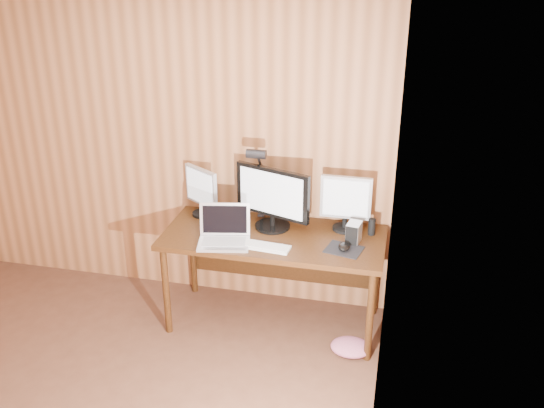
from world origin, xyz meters
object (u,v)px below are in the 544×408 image
(monitor_right, at_px, (346,202))
(phone, at_px, (278,248))
(desk, at_px, (276,246))
(laptop, at_px, (224,233))
(keyboard, at_px, (262,246))
(mouse, at_px, (344,247))
(hard_drive, at_px, (354,233))
(speaker, at_px, (372,227))
(monitor_left, at_px, (201,191))
(desk_lamp, at_px, (259,172))
(monitor_center, at_px, (272,197))

(monitor_right, bearing_deg, phone, -135.49)
(desk, relative_size, phone, 13.71)
(laptop, relative_size, keyboard, 0.98)
(keyboard, bearing_deg, mouse, 14.81)
(desk, height_order, hard_drive, hard_drive)
(keyboard, height_order, mouse, mouse)
(phone, xyz_separation_m, speaker, (0.61, 0.37, 0.06))
(monitor_left, height_order, speaker, monitor_left)
(laptop, distance_m, speaker, 1.06)
(desk, relative_size, mouse, 13.41)
(keyboard, xyz_separation_m, speaker, (0.73, 0.37, 0.05))
(desk_lamp, bearing_deg, mouse, -23.34)
(laptop, xyz_separation_m, speaker, (1.01, 0.33, -0.00))
(desk, distance_m, monitor_center, 0.37)
(laptop, distance_m, mouse, 0.84)
(keyboard, bearing_deg, hard_drive, 25.80)
(keyboard, relative_size, speaker, 3.31)
(keyboard, bearing_deg, laptop, 178.81)
(keyboard, distance_m, mouse, 0.57)
(monitor_center, bearing_deg, monitor_left, -169.91)
(keyboard, bearing_deg, monitor_center, 94.93)
(monitor_right, xyz_separation_m, laptop, (-0.81, -0.37, -0.16))
(monitor_left, xyz_separation_m, hard_drive, (1.18, -0.19, -0.13))
(monitor_left, relative_size, phone, 3.29)
(keyboard, distance_m, phone, 0.12)
(desk, distance_m, mouse, 0.57)
(laptop, height_order, hard_drive, laptop)
(mouse, bearing_deg, speaker, 75.68)
(monitor_right, height_order, mouse, monitor_right)
(hard_drive, bearing_deg, desk, -174.84)
(monitor_left, xyz_separation_m, mouse, (1.13, -0.32, -0.18))
(monitor_right, relative_size, keyboard, 1.01)
(laptop, relative_size, desk_lamp, 0.65)
(hard_drive, relative_size, phone, 1.25)
(monitor_right, xyz_separation_m, speaker, (0.20, -0.04, -0.16))
(monitor_center, xyz_separation_m, keyboard, (-0.00, -0.32, -0.23))
(laptop, bearing_deg, monitor_center, 33.83)
(laptop, distance_m, desk_lamp, 0.53)
(speaker, bearing_deg, mouse, -121.04)
(monitor_right, bearing_deg, laptop, -155.53)
(laptop, bearing_deg, monitor_left, 116.17)
(monitor_center, xyz_separation_m, mouse, (0.56, -0.23, -0.22))
(laptop, bearing_deg, mouse, -7.77)
(monitor_left, distance_m, desk_lamp, 0.48)
(monitor_left, distance_m, laptop, 0.50)
(keyboard, bearing_deg, phone, 5.33)
(laptop, bearing_deg, desk, 24.56)
(desk_lamp, bearing_deg, desk, -41.13)
(monitor_center, bearing_deg, phone, -51.36)
(monitor_left, bearing_deg, laptop, -19.85)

